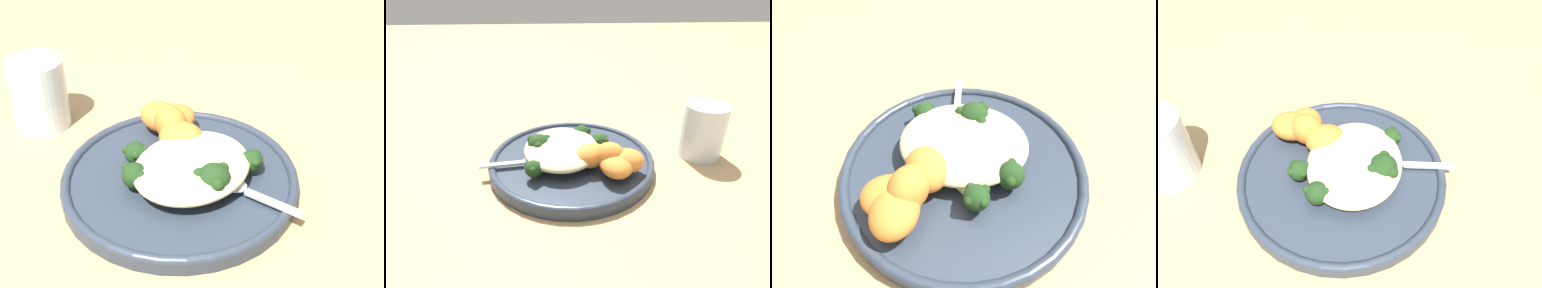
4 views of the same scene
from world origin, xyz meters
TOP-DOWN VIEW (x-y plane):
  - ground_plane at (0.00, 0.00)m, footprint 4.00×4.00m
  - plate at (-0.01, -0.00)m, footprint 0.28×0.28m
  - quinoa_mound at (-0.02, 0.02)m, footprint 0.15×0.13m
  - broccoli_stalk_0 at (-0.00, -0.04)m, footprint 0.07×0.07m
  - broccoli_stalk_1 at (0.02, -0.02)m, footprint 0.11×0.04m
  - broccoli_stalk_2 at (-0.00, 0.00)m, footprint 0.07×0.05m
  - broccoli_stalk_3 at (-0.01, 0.04)m, footprint 0.05×0.12m
  - broccoli_stalk_4 at (-0.06, 0.04)m, footprint 0.07×0.10m
  - sweet_potato_chunk_0 at (-0.06, -0.06)m, footprint 0.05×0.06m
  - sweet_potato_chunk_1 at (-0.08, -0.07)m, footprint 0.07×0.05m
  - sweet_potato_chunk_2 at (-0.07, -0.08)m, footprint 0.05×0.06m
  - sweet_potato_chunk_3 at (-0.05, -0.03)m, footprint 0.07×0.07m
  - spoon at (-0.03, 0.07)m, footprint 0.03×0.11m
  - water_glass at (0.01, -0.24)m, footprint 0.08×0.08m

SIDE VIEW (x-z plane):
  - ground_plane at x=0.00m, z-range 0.00..0.00m
  - plate at x=-0.01m, z-range 0.00..0.02m
  - spoon at x=-0.03m, z-range 0.02..0.03m
  - broccoli_stalk_4 at x=-0.06m, z-range 0.02..0.05m
  - broccoli_stalk_0 at x=0.00m, z-range 0.02..0.05m
  - broccoli_stalk_1 at x=0.02m, z-range 0.02..0.05m
  - broccoli_stalk_2 at x=0.00m, z-range 0.02..0.05m
  - quinoa_mound at x=-0.02m, z-range 0.02..0.05m
  - sweet_potato_chunk_1 at x=-0.08m, z-range 0.02..0.05m
  - broccoli_stalk_3 at x=-0.01m, z-range 0.02..0.06m
  - sweet_potato_chunk_2 at x=-0.07m, z-range 0.02..0.06m
  - sweet_potato_chunk_3 at x=-0.05m, z-range 0.02..0.06m
  - sweet_potato_chunk_0 at x=-0.06m, z-range 0.02..0.07m
  - water_glass at x=0.01m, z-range 0.00..0.10m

